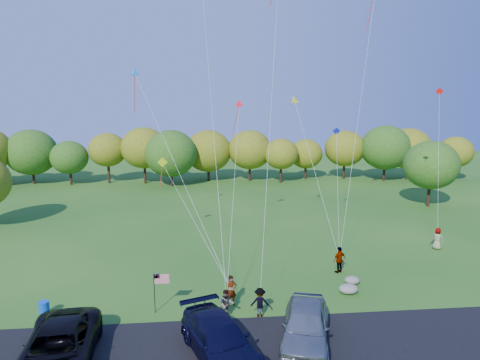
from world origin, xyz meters
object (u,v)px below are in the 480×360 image
(flyer_d, at_px, (339,260))
(minivan_navy, at_px, (220,340))
(flyer_b, at_px, (227,304))
(trash_barrel, at_px, (44,309))
(minivan_dark, at_px, (58,349))
(minivan_silver, at_px, (306,325))
(flyer_a, at_px, (231,291))
(flyer_e, at_px, (437,239))
(flyer_c, at_px, (260,302))

(flyer_d, bearing_deg, minivan_navy, 19.48)
(flyer_b, height_order, trash_barrel, flyer_b)
(minivan_navy, distance_m, flyer_b, 3.75)
(minivan_dark, xyz_separation_m, minivan_silver, (11.56, 0.92, 0.03))
(flyer_a, distance_m, flyer_e, 19.05)
(flyer_e, distance_m, trash_barrel, 29.07)
(flyer_e, bearing_deg, flyer_c, 75.54)
(minivan_dark, distance_m, flyer_e, 28.76)
(flyer_e, bearing_deg, flyer_a, 69.44)
(trash_barrel, bearing_deg, minivan_navy, -27.03)
(minivan_silver, distance_m, flyer_c, 3.49)
(flyer_c, bearing_deg, minivan_dark, 27.72)
(flyer_c, bearing_deg, flyer_d, -133.02)
(minivan_navy, bearing_deg, flyer_b, 62.03)
(trash_barrel, bearing_deg, minivan_silver, -16.63)
(flyer_b, relative_size, flyer_d, 0.87)
(flyer_a, relative_size, trash_barrel, 2.17)
(flyer_a, height_order, flyer_b, flyer_a)
(flyer_a, bearing_deg, trash_barrel, 164.26)
(minivan_dark, bearing_deg, flyer_b, 21.49)
(minivan_silver, bearing_deg, minivan_dark, -159.05)
(minivan_silver, xyz_separation_m, flyer_a, (-3.36, 4.41, -0.11))
(minivan_navy, bearing_deg, minivan_dark, 161.69)
(flyer_a, relative_size, flyer_e, 1.03)
(trash_barrel, bearing_deg, flyer_d, 13.23)
(flyer_b, xyz_separation_m, flyer_d, (8.26, 5.56, 0.12))
(flyer_c, xyz_separation_m, flyer_e, (15.82, 9.42, 0.05))
(minivan_navy, relative_size, flyer_e, 3.39)
(flyer_e, bearing_deg, trash_barrel, 61.17)
(flyer_b, distance_m, flyer_e, 20.03)
(flyer_d, distance_m, flyer_e, 10.18)
(flyer_a, bearing_deg, minivan_navy, -117.12)
(flyer_b, xyz_separation_m, flyer_e, (17.68, 9.42, 0.07))
(minivan_dark, xyz_separation_m, flyer_a, (8.20, 5.33, -0.07))
(minivan_navy, relative_size, flyer_b, 3.68)
(minivan_navy, distance_m, flyer_e, 22.47)
(minivan_dark, height_order, flyer_d, minivan_dark)
(minivan_dark, relative_size, flyer_b, 4.07)
(minivan_silver, distance_m, flyer_e, 18.64)
(flyer_b, bearing_deg, minivan_navy, -97.93)
(minivan_navy, distance_m, flyer_a, 5.26)
(minivan_dark, bearing_deg, minivan_silver, -0.22)
(flyer_a, bearing_deg, flyer_e, 7.55)
(minivan_silver, xyz_separation_m, flyer_d, (4.53, 8.50, -0.08))
(flyer_a, height_order, flyer_c, flyer_a)
(flyer_b, bearing_deg, trash_barrel, 173.73)
(minivan_navy, relative_size, flyer_a, 3.29)
(flyer_b, height_order, flyer_c, flyer_c)
(flyer_a, bearing_deg, minivan_dark, -164.07)
(trash_barrel, bearing_deg, flyer_c, -5.75)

